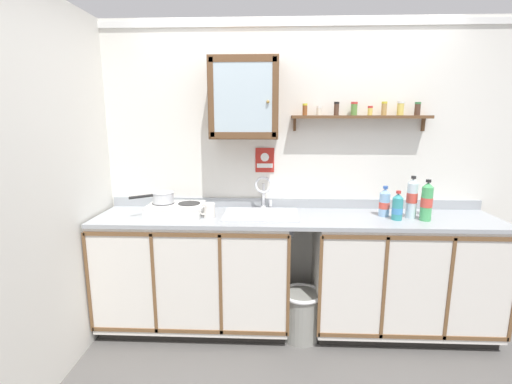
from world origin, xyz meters
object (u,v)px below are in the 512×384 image
at_px(trash_bin, 301,313).
at_px(bottle_opaque_white_2, 426,202).
at_px(bottle_soda_green_1, 427,202).
at_px(bottle_water_blue_4, 384,203).
at_px(sink, 261,218).
at_px(saucepan, 162,197).
at_px(wall_cabinet, 244,99).
at_px(hot_plate_stove, 176,209).
at_px(bottle_detergent_teal_0, 397,207).
at_px(bottle_water_clear_3, 412,198).
at_px(warning_sign, 265,160).
at_px(mug, 209,210).

bearing_deg(trash_bin, bottle_opaque_white_2, 11.51).
distance_m(bottle_soda_green_1, bottle_water_blue_4, 0.30).
bearing_deg(sink, saucepan, -179.19).
height_order(bottle_opaque_white_2, wall_cabinet, wall_cabinet).
xyz_separation_m(hot_plate_stove, bottle_detergent_teal_0, (1.70, -0.07, 0.05)).
relative_size(sink, bottle_detergent_teal_0, 2.61).
xyz_separation_m(bottle_water_blue_4, wall_cabinet, (-1.09, 0.11, 0.79)).
xyz_separation_m(bottle_water_clear_3, trash_bin, (-0.82, -0.12, -0.91)).
height_order(sink, warning_sign, warning_sign).
height_order(saucepan, bottle_water_blue_4, bottle_water_blue_4).
height_order(hot_plate_stove, bottle_opaque_white_2, bottle_opaque_white_2).
distance_m(bottle_soda_green_1, bottle_opaque_white_2, 0.17).
distance_m(hot_plate_stove, bottle_soda_green_1, 1.91).
bearing_deg(sink, warning_sign, 84.73).
height_order(bottle_soda_green_1, bottle_opaque_white_2, bottle_soda_green_1).
distance_m(hot_plate_stove, warning_sign, 0.83).
xyz_separation_m(bottle_detergent_teal_0, bottle_soda_green_1, (0.21, -0.01, 0.05)).
distance_m(bottle_detergent_teal_0, mug, 1.43).
height_order(mug, wall_cabinet, wall_cabinet).
height_order(hot_plate_stove, saucepan, saucepan).
height_order(mug, trash_bin, mug).
xyz_separation_m(sink, saucepan, (-0.78, -0.01, 0.17)).
bearing_deg(saucepan, sink, 0.81).
bearing_deg(hot_plate_stove, bottle_opaque_white_2, 2.11).
xyz_separation_m(saucepan, wall_cabinet, (0.65, 0.12, 0.76)).
relative_size(saucepan, bottle_detergent_teal_0, 1.38).
bearing_deg(hot_plate_stove, mug, -11.48).
height_order(saucepan, trash_bin, saucepan).
height_order(bottle_detergent_teal_0, bottle_soda_green_1, bottle_soda_green_1).
height_order(hot_plate_stove, trash_bin, hot_plate_stove).
relative_size(bottle_soda_green_1, bottle_opaque_white_2, 1.31).
height_order(sink, bottle_water_blue_4, sink).
height_order(bottle_water_blue_4, wall_cabinet, wall_cabinet).
distance_m(mug, warning_sign, 0.64).
distance_m(sink, trash_bin, 0.81).
bearing_deg(bottle_detergent_teal_0, wall_cabinet, 169.69).
bearing_deg(mug, warning_sign, 37.81).
relative_size(bottle_water_clear_3, trash_bin, 0.83).
bearing_deg(mug, bottle_water_clear_3, 1.79).
bearing_deg(bottle_water_blue_4, bottle_water_clear_3, -10.97).
bearing_deg(trash_bin, bottle_detergent_teal_0, 4.33).
height_order(bottle_soda_green_1, trash_bin, bottle_soda_green_1).
relative_size(warning_sign, trash_bin, 0.52).
relative_size(sink, hot_plate_stove, 1.35).
xyz_separation_m(saucepan, warning_sign, (0.80, 0.25, 0.27)).
bearing_deg(bottle_water_clear_3, wall_cabinet, 173.49).
xyz_separation_m(bottle_soda_green_1, bottle_opaque_white_2, (0.06, 0.15, -0.03)).
height_order(saucepan, bottle_water_clear_3, bottle_water_clear_3).
height_order(bottle_opaque_white_2, warning_sign, warning_sign).
distance_m(saucepan, bottle_water_clear_3, 1.93).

